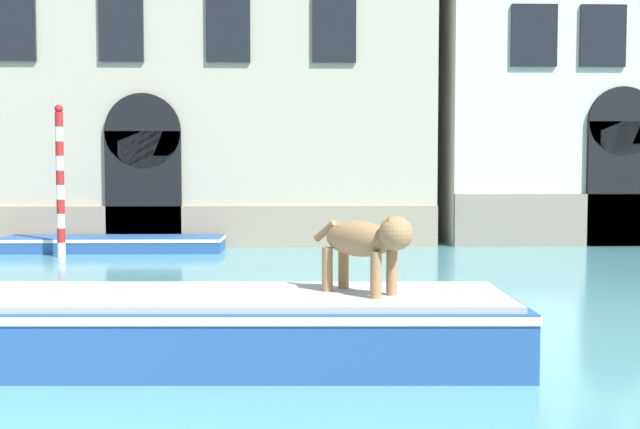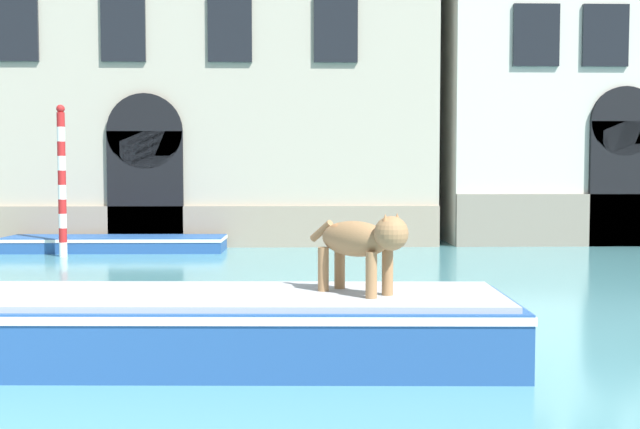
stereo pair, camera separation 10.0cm
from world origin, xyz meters
TOP-DOWN VIEW (x-y plane):
  - boat_foreground at (2.31, 4.09)m, footprint 6.97×2.06m
  - dog_on_deck at (4.19, 3.96)m, footprint 0.98×0.99m
  - boat_moored_near_palazzo at (-1.08, 15.08)m, footprint 5.46×1.46m
  - mooring_pole_0 at (-2.01, 13.90)m, footprint 0.19×0.19m

SIDE VIEW (x-z plane):
  - boat_moored_near_palazzo at x=-1.08m, z-range 0.01..0.39m
  - boat_foreground at x=2.31m, z-range 0.02..0.74m
  - dog_on_deck at x=4.19m, z-range 0.85..1.70m
  - mooring_pole_0 at x=-2.01m, z-range 0.02..3.56m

